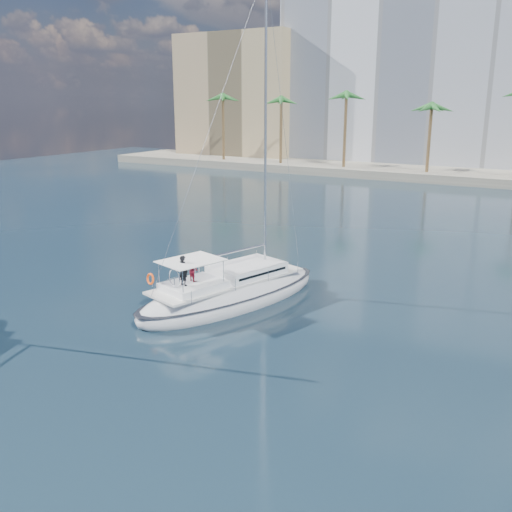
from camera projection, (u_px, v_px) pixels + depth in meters
The scene contains 8 objects.
ground at pixel (255, 323), 28.86m from camera, with size 160.00×160.00×0.00m, color black.
quay at pixel (474, 176), 79.60m from camera, with size 120.00×14.00×1.20m, color gray.
building_modern at pixel (418, 79), 91.84m from camera, with size 42.00×16.00×28.00m, color white.
building_tan_left at pixel (246, 99), 103.77m from camera, with size 22.00×14.00×22.00m, color tan.
palm_left at pixel (250, 103), 90.09m from camera, with size 3.60×3.60×12.30m.
palm_centre at pixel (476, 104), 73.68m from camera, with size 3.60×3.60×12.30m.
main_sloop at pixel (231, 293), 31.63m from camera, with size 7.36×12.94×18.31m.
seagull at pixel (251, 288), 33.19m from camera, with size 1.00×0.43×0.19m.
Camera 1 is at (13.51, -23.28, 10.96)m, focal length 40.00 mm.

